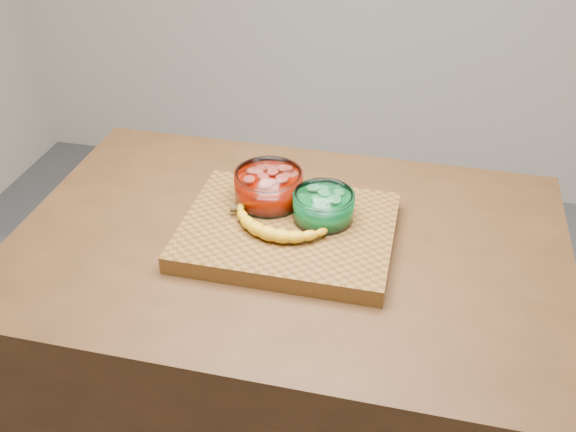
# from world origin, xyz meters

# --- Properties ---
(counter) EXTENTS (1.20, 0.80, 0.90)m
(counter) POSITION_xyz_m (0.00, 0.00, 0.45)
(counter) COLOR #4B2D16
(counter) RESTS_ON ground
(cutting_board) EXTENTS (0.45, 0.35, 0.04)m
(cutting_board) POSITION_xyz_m (0.00, 0.00, 0.92)
(cutting_board) COLOR brown
(cutting_board) RESTS_ON counter
(bowl_red) EXTENTS (0.15, 0.15, 0.07)m
(bowl_red) POSITION_xyz_m (-0.06, 0.08, 0.97)
(bowl_red) COLOR white
(bowl_red) RESTS_ON cutting_board
(bowl_green) EXTENTS (0.13, 0.13, 0.06)m
(bowl_green) POSITION_xyz_m (0.07, 0.04, 0.97)
(bowl_green) COLOR white
(bowl_green) RESTS_ON cutting_board
(banana) EXTENTS (0.24, 0.13, 0.03)m
(banana) POSITION_xyz_m (-0.01, -0.03, 0.96)
(banana) COLOR gold
(banana) RESTS_ON cutting_board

